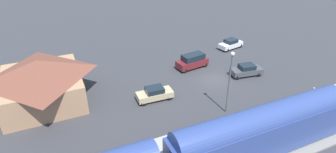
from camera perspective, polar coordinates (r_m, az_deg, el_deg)
name	(u,v)px	position (r m, az deg, el deg)	size (l,w,h in m)	color
ground_plane	(213,79)	(39.54, 9.40, -0.61)	(200.00, 200.00, 0.00)	#38383D
railway_track	(289,140)	(31.01, 23.76, -12.00)	(4.80, 70.00, 0.30)	gray
platform	(262,118)	(33.02, 18.87, -8.10)	(3.20, 46.00, 0.30)	#A8A399
station_building	(41,81)	(36.23, -24.87, -0.77)	(10.93, 9.70, 5.55)	tan
pedestrian_on_platform	(294,103)	(34.88, 24.73, -4.97)	(0.36, 0.36, 1.71)	#23284C
pedestrian_waiting_far	(313,93)	(37.95, 27.85, -2.96)	(0.36, 0.36, 1.71)	brown
sedan_charcoal	(246,70)	(41.25, 15.99, 1.30)	(2.51, 4.73, 1.74)	#47494F
suv_maroon	(192,61)	(41.94, 5.09, 3.24)	(2.57, 5.11, 2.22)	maroon
sedan_tan	(155,94)	(34.17, -2.79, -3.55)	(2.03, 4.57, 1.74)	#C6B284
sedan_white	(231,44)	(50.13, 12.88, 6.63)	(2.70, 4.78, 1.74)	white
light_pole_near_platform	(230,76)	(30.64, 12.74, 0.16)	(0.44, 0.44, 7.64)	#515156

